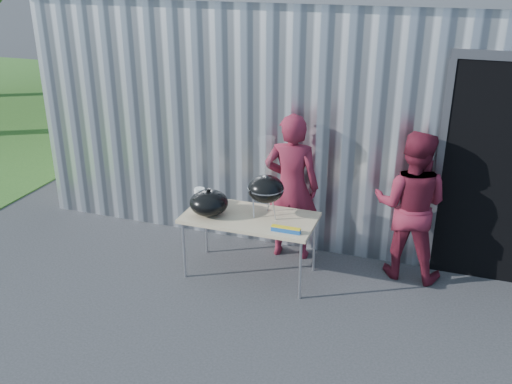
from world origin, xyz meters
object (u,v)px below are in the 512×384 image
at_px(person_bystander, 410,206).
at_px(kettle_grill, 266,181).
at_px(person_cook, 291,187).
at_px(folding_table, 250,219).

bearing_deg(person_bystander, kettle_grill, 23.90).
xyz_separation_m(person_cook, person_bystander, (1.40, -0.01, -0.04)).
relative_size(folding_table, person_cook, 0.82).
relative_size(kettle_grill, person_cook, 0.51).
distance_m(folding_table, kettle_grill, 0.50).
xyz_separation_m(kettle_grill, person_cook, (0.14, 0.55, -0.26)).
bearing_deg(person_cook, kettle_grill, 69.25).
distance_m(folding_table, person_cook, 0.72).
height_order(folding_table, person_bystander, person_bystander).
bearing_deg(kettle_grill, folding_table, -158.31).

